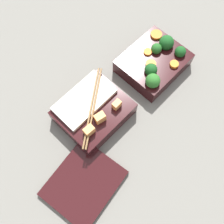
# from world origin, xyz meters

# --- Properties ---
(ground_plane) EXTENTS (3.00, 3.00, 0.00)m
(ground_plane) POSITION_xyz_m (0.00, 0.00, 0.00)
(ground_plane) COLOR slate
(bento_tray_vegetable) EXTENTS (0.18, 0.15, 0.08)m
(bento_tray_vegetable) POSITION_xyz_m (-0.10, 0.01, 0.03)
(bento_tray_vegetable) COLOR black
(bento_tray_vegetable) RESTS_ON ground_plane
(bento_tray_rice) EXTENTS (0.19, 0.15, 0.08)m
(bento_tray_rice) POSITION_xyz_m (0.13, -0.01, 0.03)
(bento_tray_rice) COLOR black
(bento_tray_rice) RESTS_ON ground_plane
(bento_lid) EXTENTS (0.20, 0.17, 0.01)m
(bento_lid) POSITION_xyz_m (0.28, 0.10, 0.01)
(bento_lid) COLOR black
(bento_lid) RESTS_ON ground_plane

